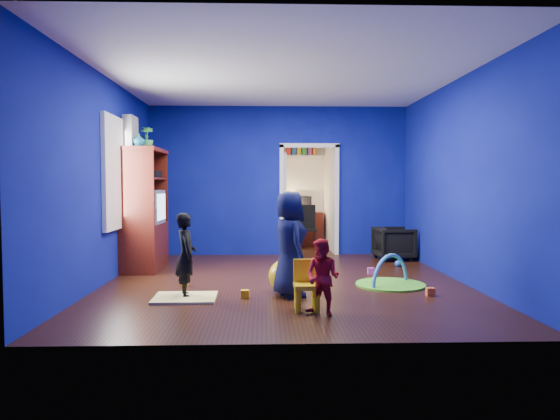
{
  "coord_description": "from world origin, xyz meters",
  "views": [
    {
      "loc": [
        -0.28,
        -7.01,
        1.39
      ],
      "look_at": [
        -0.05,
        0.4,
        1.0
      ],
      "focal_mm": 32.0,
      "sensor_mm": 36.0,
      "label": 1
    }
  ],
  "objects_px": {
    "armchair": "(394,243)",
    "child_navy": "(289,244)",
    "play_mat": "(390,284)",
    "tv_armoire": "(144,209)",
    "hopper_ball": "(285,276)",
    "kid_chair": "(307,288)",
    "folding_chair": "(307,229)",
    "crt_tv": "(147,207)",
    "child_black": "(186,255)",
    "toddler_red": "(323,277)",
    "study_desk": "(303,229)",
    "vase": "(139,140)"
  },
  "relations": [
    {
      "from": "armchair",
      "to": "child_black",
      "type": "xyz_separation_m",
      "value": [
        -3.34,
        -2.93,
        0.22
      ]
    },
    {
      "from": "child_navy",
      "to": "vase",
      "type": "relative_size",
      "value": 6.11
    },
    {
      "from": "armchair",
      "to": "kid_chair",
      "type": "height_order",
      "value": "armchair"
    },
    {
      "from": "play_mat",
      "to": "tv_armoire",
      "type": "bearing_deg",
      "value": 159.34
    },
    {
      "from": "child_black",
      "to": "kid_chair",
      "type": "distance_m",
      "value": 1.61
    },
    {
      "from": "tv_armoire",
      "to": "study_desk",
      "type": "xyz_separation_m",
      "value": [
        2.82,
        3.16,
        -0.6
      ]
    },
    {
      "from": "play_mat",
      "to": "study_desk",
      "type": "xyz_separation_m",
      "value": [
        -0.85,
        4.54,
        0.36
      ]
    },
    {
      "from": "child_black",
      "to": "child_navy",
      "type": "height_order",
      "value": "child_navy"
    },
    {
      "from": "vase",
      "to": "crt_tv",
      "type": "relative_size",
      "value": 0.3
    },
    {
      "from": "armchair",
      "to": "tv_armoire",
      "type": "xyz_separation_m",
      "value": [
        -4.32,
        -0.92,
        0.68
      ]
    },
    {
      "from": "toddler_red",
      "to": "tv_armoire",
      "type": "xyz_separation_m",
      "value": [
        -2.55,
        2.9,
        0.57
      ]
    },
    {
      "from": "crt_tv",
      "to": "folding_chair",
      "type": "relative_size",
      "value": 0.76
    },
    {
      "from": "crt_tv",
      "to": "kid_chair",
      "type": "bearing_deg",
      "value": -48.77
    },
    {
      "from": "study_desk",
      "to": "toddler_red",
      "type": "bearing_deg",
      "value": -92.5
    },
    {
      "from": "toddler_red",
      "to": "tv_armoire",
      "type": "distance_m",
      "value": 3.91
    },
    {
      "from": "folding_chair",
      "to": "hopper_ball",
      "type": "bearing_deg",
      "value": -98.94
    },
    {
      "from": "child_navy",
      "to": "tv_armoire",
      "type": "relative_size",
      "value": 0.66
    },
    {
      "from": "child_black",
      "to": "play_mat",
      "type": "relative_size",
      "value": 1.1
    },
    {
      "from": "kid_chair",
      "to": "folding_chair",
      "type": "distance_m",
      "value": 4.92
    },
    {
      "from": "child_navy",
      "to": "tv_armoire",
      "type": "height_order",
      "value": "tv_armoire"
    },
    {
      "from": "kid_chair",
      "to": "vase",
      "type": "bearing_deg",
      "value": 133.12
    },
    {
      "from": "vase",
      "to": "tv_armoire",
      "type": "distance_m",
      "value": 1.13
    },
    {
      "from": "kid_chair",
      "to": "study_desk",
      "type": "distance_m",
      "value": 5.88
    },
    {
      "from": "vase",
      "to": "hopper_ball",
      "type": "relative_size",
      "value": 0.52
    },
    {
      "from": "toddler_red",
      "to": "kid_chair",
      "type": "xyz_separation_m",
      "value": [
        -0.15,
        0.2,
        -0.16
      ]
    },
    {
      "from": "hopper_ball",
      "to": "armchair",
      "type": "bearing_deg",
      "value": 51.5
    },
    {
      "from": "tv_armoire",
      "to": "toddler_red",
      "type": "bearing_deg",
      "value": -48.6
    },
    {
      "from": "armchair",
      "to": "child_navy",
      "type": "bearing_deg",
      "value": 139.24
    },
    {
      "from": "crt_tv",
      "to": "hopper_ball",
      "type": "distance_m",
      "value": 2.89
    },
    {
      "from": "child_black",
      "to": "hopper_ball",
      "type": "relative_size",
      "value": 2.51
    },
    {
      "from": "toddler_red",
      "to": "child_black",
      "type": "bearing_deg",
      "value": -173.52
    },
    {
      "from": "child_black",
      "to": "kid_chair",
      "type": "bearing_deg",
      "value": -132.86
    },
    {
      "from": "vase",
      "to": "crt_tv",
      "type": "bearing_deg",
      "value": 82.41
    },
    {
      "from": "tv_armoire",
      "to": "hopper_ball",
      "type": "relative_size",
      "value": 4.74
    },
    {
      "from": "hopper_ball",
      "to": "child_navy",
      "type": "bearing_deg",
      "value": -78.69
    },
    {
      "from": "hopper_ball",
      "to": "kid_chair",
      "type": "xyz_separation_m",
      "value": [
        0.21,
        -0.95,
        0.04
      ]
    },
    {
      "from": "vase",
      "to": "kid_chair",
      "type": "height_order",
      "value": "vase"
    },
    {
      "from": "toddler_red",
      "to": "kid_chair",
      "type": "height_order",
      "value": "toddler_red"
    },
    {
      "from": "hopper_ball",
      "to": "kid_chair",
      "type": "bearing_deg",
      "value": -77.76
    },
    {
      "from": "vase",
      "to": "kid_chair",
      "type": "xyz_separation_m",
      "value": [
        2.4,
        -2.4,
        -1.82
      ]
    },
    {
      "from": "toddler_red",
      "to": "play_mat",
      "type": "xyz_separation_m",
      "value": [
        1.11,
        1.52,
        -0.39
      ]
    },
    {
      "from": "play_mat",
      "to": "kid_chair",
      "type": "bearing_deg",
      "value": -133.82
    },
    {
      "from": "child_black",
      "to": "folding_chair",
      "type": "height_order",
      "value": "child_black"
    },
    {
      "from": "vase",
      "to": "study_desk",
      "type": "distance_m",
      "value": 4.77
    },
    {
      "from": "hopper_ball",
      "to": "folding_chair",
      "type": "relative_size",
      "value": 0.45
    },
    {
      "from": "tv_armoire",
      "to": "vase",
      "type": "bearing_deg",
      "value": -90.0
    },
    {
      "from": "toddler_red",
      "to": "hopper_ball",
      "type": "xyz_separation_m",
      "value": [
        -0.36,
        1.15,
        -0.2
      ]
    },
    {
      "from": "tv_armoire",
      "to": "folding_chair",
      "type": "distance_m",
      "value": 3.62
    },
    {
      "from": "tv_armoire",
      "to": "hopper_ball",
      "type": "bearing_deg",
      "value": -38.49
    },
    {
      "from": "toddler_red",
      "to": "kid_chair",
      "type": "bearing_deg",
      "value": 162.75
    }
  ]
}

